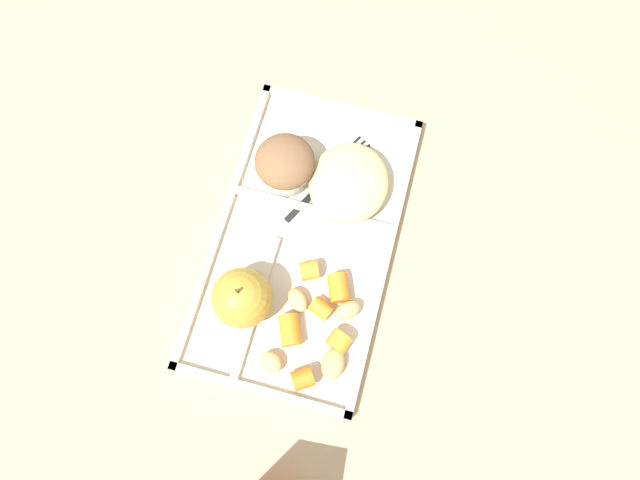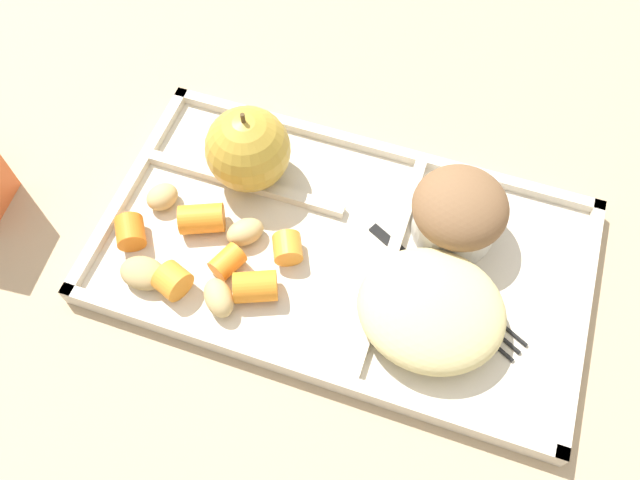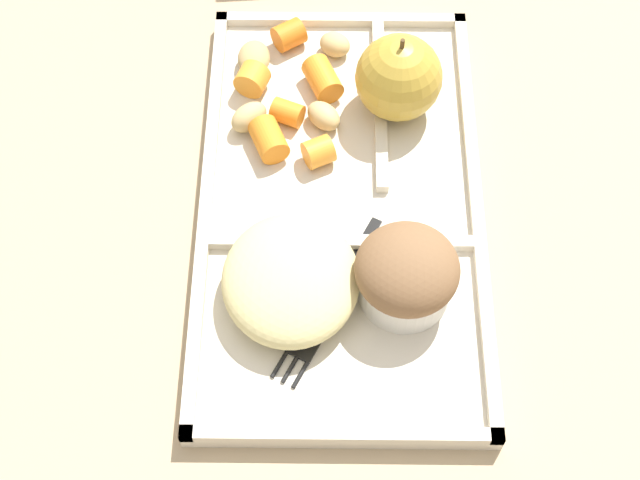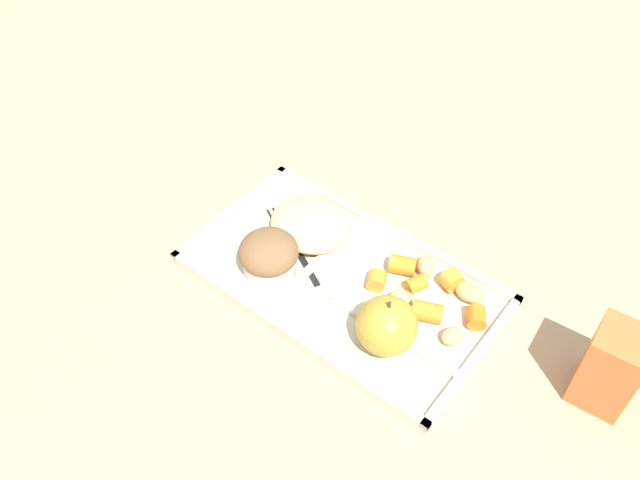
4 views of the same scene
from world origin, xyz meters
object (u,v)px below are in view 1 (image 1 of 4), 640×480
object	(u,v)px
green_apple	(242,298)
plastic_fork	(332,174)
bran_muffin	(285,164)
lunch_tray	(304,240)

from	to	relation	value
green_apple	plastic_fork	bearing A→B (deg)	-16.82
green_apple	bran_muffin	world-z (taller)	green_apple
bran_muffin	plastic_fork	distance (m)	0.07
lunch_tray	bran_muffin	xyz separation A→B (m)	(0.08, 0.05, 0.03)
bran_muffin	plastic_fork	xyz separation A→B (m)	(0.01, -0.06, -0.03)
green_apple	bran_muffin	size ratio (longest dim) A/B	1.05
green_apple	plastic_fork	distance (m)	0.20
lunch_tray	green_apple	distance (m)	0.11
bran_muffin	lunch_tray	bearing A→B (deg)	-150.51
bran_muffin	plastic_fork	size ratio (longest dim) A/B	0.53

